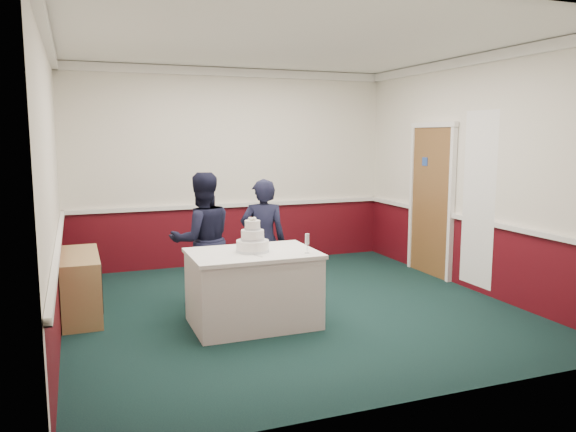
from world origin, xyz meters
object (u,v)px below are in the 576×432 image
object	(u,v)px
sideboard	(81,285)
cake_table	(253,288)
person_woman	(263,241)
wedding_cake	(253,241)
cake_knife	(256,255)
person_man	(202,240)
champagne_flute	(307,240)

from	to	relation	value
sideboard	cake_table	xyz separation A→B (m)	(1.70, -0.95, 0.05)
person_woman	sideboard	bearing A→B (deg)	10.11
sideboard	wedding_cake	size ratio (longest dim) A/B	3.30
cake_knife	person_man	xyz separation A→B (m)	(-0.32, 1.04, -0.00)
cake_table	wedding_cake	distance (m)	0.50
wedding_cake	person_woman	world-z (taller)	person_woman
champagne_flute	person_man	bearing A→B (deg)	127.23
cake_table	person_woman	world-z (taller)	person_woman
sideboard	cake_table	size ratio (longest dim) A/B	0.91
person_woman	person_man	bearing A→B (deg)	9.72
cake_knife	person_woman	size ratio (longest dim) A/B	0.15
cake_table	wedding_cake	world-z (taller)	wedding_cake
wedding_cake	person_man	size ratio (longest dim) A/B	0.23
cake_table	cake_knife	xyz separation A→B (m)	(-0.03, -0.20, 0.39)
cake_table	champagne_flute	xyz separation A→B (m)	(0.50, -0.28, 0.53)
person_woman	cake_knife	bearing A→B (deg)	82.63
person_woman	wedding_cake	bearing A→B (deg)	79.38
person_man	cake_knife	bearing A→B (deg)	103.98
sideboard	cake_knife	size ratio (longest dim) A/B	5.45
champagne_flute	person_woman	bearing A→B (deg)	96.97
cake_knife	champagne_flute	bearing A→B (deg)	-30.54
cake_table	cake_knife	world-z (taller)	cake_knife
wedding_cake	person_man	bearing A→B (deg)	112.69
sideboard	person_woman	bearing A→B (deg)	-4.93
wedding_cake	cake_table	bearing A→B (deg)	-90.00
person_woman	champagne_flute	bearing A→B (deg)	112.01
cake_table	person_woman	xyz separation A→B (m)	(0.37, 0.77, 0.34)
person_man	person_woman	world-z (taller)	person_man
wedding_cake	person_woman	xyz separation A→B (m)	(0.37, 0.77, -0.16)
cake_table	person_woman	size ratio (longest dim) A/B	0.89
sideboard	person_woman	world-z (taller)	person_woman
champagne_flute	cake_table	bearing A→B (deg)	150.75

